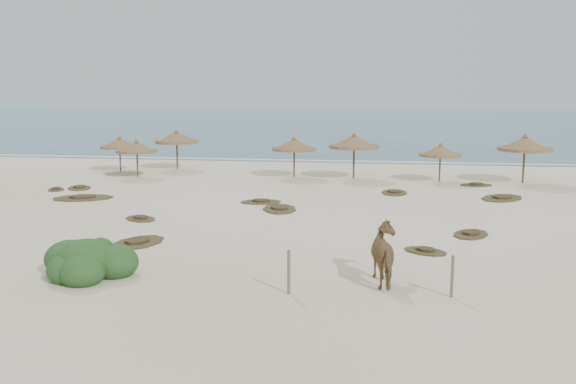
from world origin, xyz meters
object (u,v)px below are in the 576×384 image
horse (388,255)px  palapa_0 (119,144)px  bush (87,262)px  palapa_1 (177,138)px

horse → palapa_0: bearing=-65.0°
bush → palapa_1: bearing=101.7°
palapa_0 → palapa_1: (3.51, 1.57, 0.29)m
horse → bush: size_ratio=0.69×
palapa_0 → horse: bearing=-51.4°
palapa_0 → palapa_1: bearing=24.1°
palapa_1 → horse: 27.92m
horse → bush: 9.32m
horse → bush: bearing=-9.8°
palapa_1 → horse: palapa_1 is taller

